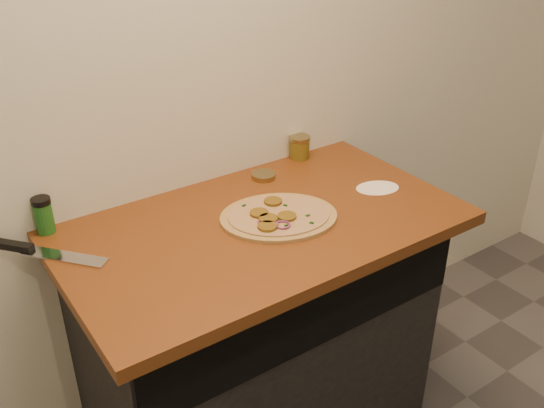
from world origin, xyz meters
TOP-DOWN VIEW (x-y plane):
  - cabinet at (0.00, 1.45)m, footprint 1.10×0.60m
  - countertop at (0.00, 1.42)m, footprint 1.20×0.70m
  - pizza at (0.05, 1.40)m, footprint 0.46×0.46m
  - chefs_knife at (-0.61, 1.63)m, footprint 0.26×0.30m
  - mason_jar_lid at (0.16, 1.66)m, footprint 0.11×0.11m
  - salsa_jar at (0.37, 1.72)m, footprint 0.08×0.08m
  - spice_shaker at (-0.55, 1.72)m, footprint 0.06×0.06m
  - flour_spill at (0.43, 1.38)m, footprint 0.19×0.19m

SIDE VIEW (x-z plane):
  - cabinet at x=0.00m, z-range 0.00..0.86m
  - countertop at x=0.00m, z-range 0.86..0.90m
  - flour_spill at x=0.43m, z-range 0.90..0.90m
  - chefs_knife at x=-0.61m, z-range 0.90..0.92m
  - pizza at x=0.05m, z-range 0.90..0.92m
  - mason_jar_lid at x=0.16m, z-range 0.90..0.92m
  - salsa_jar at x=0.37m, z-range 0.90..0.98m
  - spice_shaker at x=-0.55m, z-range 0.90..1.01m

